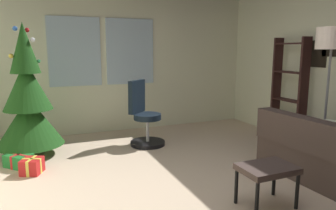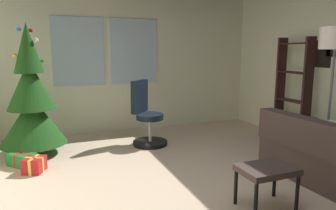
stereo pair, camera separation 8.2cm
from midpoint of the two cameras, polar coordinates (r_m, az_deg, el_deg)
ground_plane at (r=3.50m, az=4.92°, el=-16.81°), size 5.03×6.02×0.10m
wall_back_with_windows at (r=6.00m, az=-8.75°, el=8.35°), size 5.03×0.12×2.71m
footstool at (r=3.25m, az=16.94°, el=-11.49°), size 0.54×0.38×0.42m
holiday_tree at (r=4.91m, az=-24.59°, el=0.49°), size 0.93×0.93×2.35m
gift_box_red at (r=4.35m, az=-24.06°, el=-10.14°), size 0.31×0.32×0.20m
gift_box_green at (r=4.65m, az=-26.04°, el=-9.10°), size 0.40×0.40×0.18m
office_chair at (r=5.07m, az=-4.82°, el=-2.72°), size 0.58×0.59×1.05m
bookshelf at (r=5.50m, az=20.76°, el=1.37°), size 0.18×0.64×1.73m
floor_lamp at (r=4.59m, az=27.19°, el=9.43°), size 0.40×0.40×1.81m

